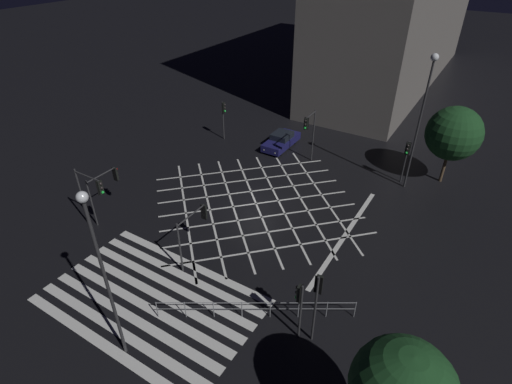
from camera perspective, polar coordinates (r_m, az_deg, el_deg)
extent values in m
plane|color=black|center=(28.33, 0.00, -1.67)|extent=(200.00, 200.00, 0.00)
cube|color=silver|center=(23.79, -9.41, -10.18)|extent=(11.14, 0.50, 0.01)
cube|color=silver|center=(23.33, -10.84, -11.43)|extent=(11.14, 0.50, 0.01)
cube|color=silver|center=(22.90, -12.34, -12.72)|extent=(11.14, 0.50, 0.01)
cube|color=silver|center=(22.49, -13.91, -14.04)|extent=(11.14, 0.50, 0.01)
cube|color=silver|center=(22.11, -15.56, -15.41)|extent=(11.14, 0.50, 0.01)
cube|color=silver|center=(21.76, -17.28, -16.81)|extent=(11.14, 0.50, 0.01)
cube|color=silver|center=(21.45, -19.09, -18.23)|extent=(11.14, 0.50, 0.01)
cube|color=silver|center=(21.16, -20.98, -19.68)|extent=(11.14, 0.50, 0.01)
cube|color=silver|center=(24.54, 2.70, -8.07)|extent=(9.72, 9.72, 0.01)
cube|color=silver|center=(27.81, -9.99, -2.98)|extent=(9.72, 9.72, 0.01)
cube|color=silver|center=(25.76, 1.70, -5.73)|extent=(9.72, 9.72, 0.01)
cube|color=silver|center=(27.89, -6.62, -2.54)|extent=(9.72, 9.72, 0.01)
cube|color=silver|center=(27.02, 0.81, -3.60)|extent=(9.72, 9.72, 0.01)
cube|color=silver|center=(28.06, -3.28, -2.10)|extent=(9.72, 9.72, 0.01)
cube|color=silver|center=(28.32, 0.00, -1.66)|extent=(9.72, 9.72, 0.01)
cube|color=silver|center=(28.32, 0.00, -1.66)|extent=(9.72, 9.72, 0.01)
cube|color=silver|center=(29.66, -0.74, 0.10)|extent=(9.72, 9.72, 0.01)
cube|color=silver|center=(28.68, 3.21, -1.23)|extent=(9.72, 9.72, 0.01)
cube|color=silver|center=(31.03, -1.41, 1.71)|extent=(9.72, 9.72, 0.01)
cube|color=silver|center=(29.13, 6.33, -0.80)|extent=(9.72, 9.72, 0.01)
cube|color=silver|center=(32.42, -2.02, 3.18)|extent=(9.72, 9.72, 0.01)
cube|color=silver|center=(29.67, 9.34, -0.39)|extent=(9.72, 9.72, 0.01)
cube|color=silver|center=(26.14, 12.65, -6.00)|extent=(0.30, 11.14, 0.01)
cube|color=black|center=(73.44, 18.66, 20.35)|extent=(0.06, 1.40, 1.80)
cube|color=black|center=(69.91, 17.79, 19.92)|extent=(0.06, 1.40, 1.80)
cube|color=black|center=(66.39, 16.83, 19.44)|extent=(0.06, 1.40, 1.80)
cube|color=black|center=(62.90, 15.77, 18.89)|extent=(0.06, 1.40, 1.80)
cube|color=black|center=(59.43, 14.60, 18.28)|extent=(0.06, 1.40, 1.80)
cube|color=beige|center=(56.00, 13.29, 17.58)|extent=(0.06, 1.40, 1.80)
cube|color=black|center=(52.61, 11.82, 16.78)|extent=(0.06, 1.40, 1.80)
cube|color=beige|center=(49.26, 10.17, 15.86)|extent=(0.06, 1.40, 1.80)
cube|color=black|center=(45.97, 8.29, 14.79)|extent=(0.06, 1.40, 1.80)
cube|color=black|center=(42.76, 6.16, 13.54)|extent=(0.06, 1.40, 1.80)
cube|color=black|center=(72.85, 19.18, 23.02)|extent=(0.06, 1.40, 1.80)
cube|color=black|center=(69.29, 18.31, 22.72)|extent=(0.06, 1.40, 1.80)
cube|color=black|center=(65.74, 17.35, 22.38)|extent=(0.06, 1.40, 1.80)
cube|color=beige|center=(62.21, 16.29, 22.00)|extent=(0.06, 1.40, 1.80)
cube|color=beige|center=(58.70, 15.10, 21.57)|extent=(0.06, 1.40, 1.80)
cube|color=black|center=(55.22, 13.77, 21.07)|extent=(0.06, 1.40, 1.80)
cube|color=beige|center=(51.78, 12.28, 20.50)|extent=(0.06, 1.40, 1.80)
cube|color=beige|center=(48.37, 10.59, 19.82)|extent=(0.06, 1.40, 1.80)
cube|color=black|center=(45.02, 8.66, 19.03)|extent=(0.06, 1.40, 1.80)
cube|color=beige|center=(41.73, 6.45, 18.08)|extent=(0.06, 1.40, 1.80)
cube|color=beige|center=(58.17, 15.64, 24.93)|extent=(0.06, 1.40, 1.80)
cube|color=black|center=(54.66, 14.30, 24.65)|extent=(0.06, 1.40, 1.80)
cube|color=black|center=(51.17, 12.78, 24.31)|extent=(0.06, 1.40, 1.80)
cube|color=beige|center=(47.73, 11.05, 23.91)|extent=(0.06, 1.40, 1.80)
cube|color=beige|center=(44.33, 9.07, 23.42)|extent=(0.06, 1.40, 1.80)
cube|color=beige|center=(40.98, 6.78, 22.82)|extent=(0.06, 1.40, 1.80)
cylinder|color=#2D2D30|center=(27.35, -23.53, -0.84)|extent=(0.11, 0.11, 4.24)
cylinder|color=#2D2D30|center=(25.60, -23.05, 2.12)|extent=(2.12, 0.09, 0.09)
cube|color=black|center=(25.03, -21.34, 0.61)|extent=(0.16, 0.28, 0.90)
sphere|color=black|center=(24.80, -21.32, 1.12)|extent=(0.18, 0.18, 0.18)
sphere|color=black|center=(24.95, -21.18, 0.53)|extent=(0.18, 0.18, 0.18)
sphere|color=green|center=(25.10, -21.04, -0.04)|extent=(0.18, 0.18, 0.18)
cube|color=black|center=(25.10, -21.47, 0.66)|extent=(0.02, 0.36, 0.98)
cylinder|color=#2D2D30|center=(18.72, 8.41, -16.34)|extent=(0.11, 0.11, 4.04)
cube|color=black|center=(17.69, 9.00, -12.83)|extent=(0.28, 0.16, 0.90)
sphere|color=black|center=(17.56, 9.24, -11.91)|extent=(0.18, 0.18, 0.18)
sphere|color=black|center=(17.77, 9.15, -12.60)|extent=(0.18, 0.18, 0.18)
sphere|color=green|center=(17.98, 9.07, -13.27)|extent=(0.18, 0.18, 0.18)
cube|color=black|center=(17.63, 8.88, -13.01)|extent=(0.36, 0.02, 0.98)
cylinder|color=#2D2D30|center=(22.38, -10.80, -7.89)|extent=(0.11, 0.11, 3.35)
cylinder|color=#2D2D30|center=(22.08, -9.29, -3.29)|extent=(0.09, 2.27, 0.09)
cube|color=black|center=(23.03, -7.41, -2.78)|extent=(0.28, 0.16, 0.90)
sphere|color=black|center=(22.93, -7.29, -2.04)|extent=(0.18, 0.18, 0.18)
sphere|color=orange|center=(23.10, -7.24, -2.65)|extent=(0.18, 0.18, 0.18)
sphere|color=black|center=(23.27, -7.19, -3.25)|extent=(0.18, 0.18, 0.18)
cube|color=black|center=(22.98, -7.55, -2.89)|extent=(0.36, 0.02, 0.98)
cylinder|color=#2D2D30|center=(19.00, 6.36, -16.75)|extent=(0.11, 0.11, 3.35)
cube|color=black|center=(18.16, 6.20, -14.20)|extent=(0.16, 0.28, 0.90)
sphere|color=black|center=(17.97, 5.93, -13.42)|extent=(0.18, 0.18, 0.18)
sphere|color=black|center=(18.19, 5.88, -14.07)|extent=(0.18, 0.18, 0.18)
sphere|color=green|center=(18.41, 5.82, -14.71)|extent=(0.18, 0.18, 0.18)
cube|color=black|center=(18.13, 6.46, -14.30)|extent=(0.02, 0.36, 0.98)
cylinder|color=#2D2D30|center=(27.41, -22.38, -1.54)|extent=(0.11, 0.11, 3.39)
cylinder|color=#2D2D30|center=(27.16, -21.30, 2.25)|extent=(0.09, 2.20, 0.09)
cube|color=black|center=(27.93, -19.43, 2.46)|extent=(0.28, 0.16, 0.90)
sphere|color=red|center=(27.85, -19.37, 3.10)|extent=(0.18, 0.18, 0.18)
sphere|color=black|center=(27.99, -19.26, 2.56)|extent=(0.18, 0.18, 0.18)
sphere|color=black|center=(28.13, -19.15, 2.04)|extent=(0.18, 0.18, 0.18)
cube|color=black|center=(27.88, -19.56, 2.38)|extent=(0.36, 0.02, 0.98)
cylinder|color=#2D2D30|center=(33.16, 8.18, 7.94)|extent=(0.11, 0.11, 4.50)
cylinder|color=#2D2D30|center=(31.64, 7.85, 10.86)|extent=(0.09, 1.64, 0.09)
cube|color=black|center=(31.12, 7.14, 9.63)|extent=(0.28, 0.16, 0.90)
sphere|color=black|center=(30.91, 7.09, 10.07)|extent=(0.18, 0.18, 0.18)
sphere|color=black|center=(31.03, 7.05, 9.56)|extent=(0.18, 0.18, 0.18)
sphere|color=green|center=(31.15, 7.01, 9.05)|extent=(0.18, 0.18, 0.18)
cube|color=black|center=(31.20, 7.21, 9.68)|extent=(0.36, 0.02, 0.98)
cylinder|color=#2D2D30|center=(31.96, 20.47, 3.98)|extent=(0.11, 0.11, 3.42)
cube|color=black|center=(31.31, 20.84, 5.81)|extent=(0.28, 0.16, 0.90)
sphere|color=black|center=(31.08, 20.89, 6.22)|extent=(0.18, 0.18, 0.18)
sphere|color=black|center=(31.21, 20.79, 5.73)|extent=(0.18, 0.18, 0.18)
sphere|color=green|center=(31.34, 20.68, 5.25)|extent=(0.18, 0.18, 0.18)
cube|color=black|center=(31.39, 20.87, 5.87)|extent=(0.36, 0.02, 0.98)
cylinder|color=#2D2D30|center=(36.98, -4.70, 10.10)|extent=(0.11, 0.11, 3.58)
cube|color=black|center=(36.42, -4.62, 11.92)|extent=(0.16, 0.28, 0.90)
sphere|color=black|center=(36.25, -4.49, 12.33)|extent=(0.18, 0.18, 0.18)
sphere|color=black|center=(36.36, -4.47, 11.89)|extent=(0.18, 0.18, 0.18)
sphere|color=green|center=(36.47, -4.45, 11.45)|extent=(0.18, 0.18, 0.18)
cube|color=black|center=(36.47, -4.74, 11.95)|extent=(0.02, 0.36, 0.98)
cylinder|color=#2D2D30|center=(30.16, 22.09, 8.34)|extent=(0.14, 0.14, 9.45)
sphere|color=white|center=(28.67, 24.18, 17.16)|extent=(0.50, 0.50, 0.50)
cylinder|color=#2D2D30|center=(17.53, -20.43, -12.51)|extent=(0.14, 0.14, 8.38)
sphere|color=white|center=(14.94, -23.59, -0.67)|extent=(0.43, 0.43, 0.43)
cylinder|color=brown|center=(33.49, 25.27, 3.30)|extent=(0.23, 0.23, 2.52)
sphere|color=#19421E|center=(32.37, 26.41, 7.50)|extent=(3.95, 3.95, 3.95)
cube|color=#191951|center=(35.91, 3.63, 7.17)|extent=(1.75, 4.25, 0.63)
cube|color=black|center=(35.75, 3.74, 8.05)|extent=(1.54, 1.78, 0.50)
sphere|color=white|center=(34.07, 2.76, 5.59)|extent=(0.16, 0.16, 0.16)
sphere|color=white|center=(34.54, 1.17, 6.04)|extent=(0.16, 0.16, 0.16)
cylinder|color=black|center=(34.63, 3.68, 5.80)|extent=(0.20, 0.64, 0.64)
cylinder|color=black|center=(35.28, 1.50, 6.40)|extent=(0.20, 0.64, 0.64)
cylinder|color=black|center=(36.75, 5.65, 7.38)|extent=(0.20, 0.64, 0.64)
cylinder|color=black|center=(37.36, 3.57, 7.93)|extent=(0.20, 0.64, 0.64)
cylinder|color=gray|center=(21.09, -13.96, -15.99)|extent=(0.05, 0.05, 1.05)
cylinder|color=gray|center=(20.81, -10.07, -16.21)|extent=(0.05, 0.05, 1.05)
cylinder|color=gray|center=(20.62, -6.08, -16.36)|extent=(0.05, 0.05, 1.05)
cylinder|color=gray|center=(20.53, -2.03, -16.44)|extent=(0.05, 0.05, 1.05)
cylinder|color=gray|center=(20.53, 2.03, -16.44)|extent=(0.05, 0.05, 1.05)
cylinder|color=gray|center=(20.62, 6.08, -16.36)|extent=(0.05, 0.05, 1.05)
cylinder|color=gray|center=(20.81, 10.07, -16.21)|extent=(0.05, 0.05, 1.05)
cylinder|color=gray|center=(21.09, 13.96, -15.99)|extent=(0.05, 0.05, 1.05)
cylinder|color=gray|center=(20.15, 0.00, -15.56)|extent=(8.34, 5.16, 0.04)
cylinder|color=gray|center=(20.48, 0.00, -16.36)|extent=(8.34, 5.16, 0.04)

